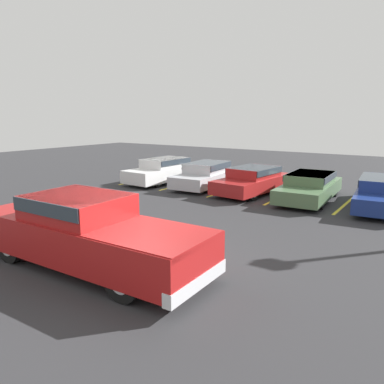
{
  "coord_description": "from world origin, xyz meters",
  "views": [
    {
      "loc": [
        6.05,
        -6.36,
        3.52
      ],
      "look_at": [
        -0.82,
        3.86,
        1.0
      ],
      "focal_mm": 35.0,
      "sensor_mm": 36.0,
      "label": 1
    }
  ],
  "objects_px": {
    "pickup_truck": "(89,232)",
    "parked_sedan_c": "(253,179)",
    "parked_sedan_a": "(164,170)",
    "parked_sedan_d": "(310,186)",
    "parked_sedan_e": "(382,192)",
    "parked_sedan_b": "(206,174)",
    "wheel_stop_curb": "(285,184)"
  },
  "relations": [
    {
      "from": "parked_sedan_b",
      "to": "parked_sedan_c",
      "type": "xyz_separation_m",
      "value": [
        2.64,
        -0.19,
        -0.0
      ]
    },
    {
      "from": "parked_sedan_a",
      "to": "parked_sedan_c",
      "type": "height_order",
      "value": "parked_sedan_a"
    },
    {
      "from": "pickup_truck",
      "to": "parked_sedan_e",
      "type": "relative_size",
      "value": 1.27
    },
    {
      "from": "pickup_truck",
      "to": "parked_sedan_c",
      "type": "xyz_separation_m",
      "value": [
        -0.47,
        10.04,
        -0.22
      ]
    },
    {
      "from": "parked_sedan_e",
      "to": "wheel_stop_curb",
      "type": "bearing_deg",
      "value": -123.34
    },
    {
      "from": "pickup_truck",
      "to": "parked_sedan_e",
      "type": "xyz_separation_m",
      "value": [
        4.87,
        10.13,
        -0.22
      ]
    },
    {
      "from": "pickup_truck",
      "to": "wheel_stop_curb",
      "type": "bearing_deg",
      "value": 88.35
    },
    {
      "from": "parked_sedan_a",
      "to": "parked_sedan_c",
      "type": "distance_m",
      "value": 5.23
    },
    {
      "from": "pickup_truck",
      "to": "parked_sedan_c",
      "type": "height_order",
      "value": "pickup_truck"
    },
    {
      "from": "parked_sedan_a",
      "to": "parked_sedan_d",
      "type": "distance_m",
      "value": 7.82
    },
    {
      "from": "parked_sedan_b",
      "to": "parked_sedan_c",
      "type": "height_order",
      "value": "parked_sedan_b"
    },
    {
      "from": "parked_sedan_c",
      "to": "parked_sedan_e",
      "type": "height_order",
      "value": "parked_sedan_c"
    },
    {
      "from": "wheel_stop_curb",
      "to": "parked_sedan_a",
      "type": "bearing_deg",
      "value": -156.42
    },
    {
      "from": "parked_sedan_d",
      "to": "parked_sedan_c",
      "type": "bearing_deg",
      "value": -92.52
    },
    {
      "from": "parked_sedan_d",
      "to": "parked_sedan_e",
      "type": "height_order",
      "value": "parked_sedan_e"
    },
    {
      "from": "parked_sedan_c",
      "to": "parked_sedan_e",
      "type": "relative_size",
      "value": 0.95
    },
    {
      "from": "pickup_truck",
      "to": "parked_sedan_e",
      "type": "bearing_deg",
      "value": 63.11
    },
    {
      "from": "pickup_truck",
      "to": "parked_sedan_a",
      "type": "xyz_separation_m",
      "value": [
        -5.7,
        10.13,
        -0.19
      ]
    },
    {
      "from": "parked_sedan_e",
      "to": "wheel_stop_curb",
      "type": "relative_size",
      "value": 2.98
    },
    {
      "from": "pickup_truck",
      "to": "parked_sedan_d",
      "type": "relative_size",
      "value": 1.28
    },
    {
      "from": "parked_sedan_d",
      "to": "wheel_stop_curb",
      "type": "height_order",
      "value": "parked_sedan_d"
    },
    {
      "from": "pickup_truck",
      "to": "parked_sedan_d",
      "type": "distance_m",
      "value": 10.28
    },
    {
      "from": "parked_sedan_b",
      "to": "parked_sedan_e",
      "type": "height_order",
      "value": "parked_sedan_b"
    },
    {
      "from": "parked_sedan_c",
      "to": "parked_sedan_d",
      "type": "bearing_deg",
      "value": 95.92
    },
    {
      "from": "parked_sedan_c",
      "to": "parked_sedan_e",
      "type": "bearing_deg",
      "value": 96.46
    },
    {
      "from": "parked_sedan_e",
      "to": "parked_sedan_c",
      "type": "bearing_deg",
      "value": -94.46
    },
    {
      "from": "parked_sedan_d",
      "to": "parked_sedan_a",
      "type": "bearing_deg",
      "value": -93.45
    },
    {
      "from": "parked_sedan_b",
      "to": "parked_sedan_d",
      "type": "xyz_separation_m",
      "value": [
        5.22,
        -0.17,
        -0.03
      ]
    },
    {
      "from": "parked_sedan_a",
      "to": "wheel_stop_curb",
      "type": "bearing_deg",
      "value": 116.74
    },
    {
      "from": "parked_sedan_d",
      "to": "parked_sedan_e",
      "type": "xyz_separation_m",
      "value": [
        2.75,
        0.07,
        0.03
      ]
    },
    {
      "from": "pickup_truck",
      "to": "parked_sedan_b",
      "type": "bearing_deg",
      "value": 105.68
    },
    {
      "from": "parked_sedan_d",
      "to": "parked_sedan_e",
      "type": "relative_size",
      "value": 0.99
    }
  ]
}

